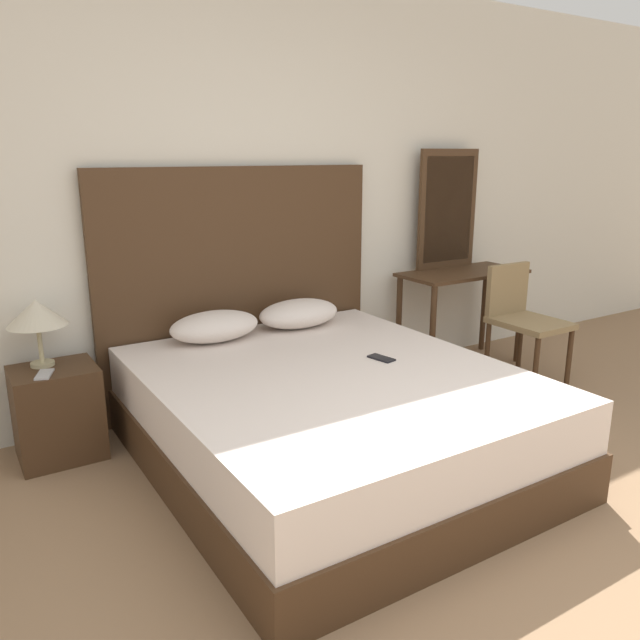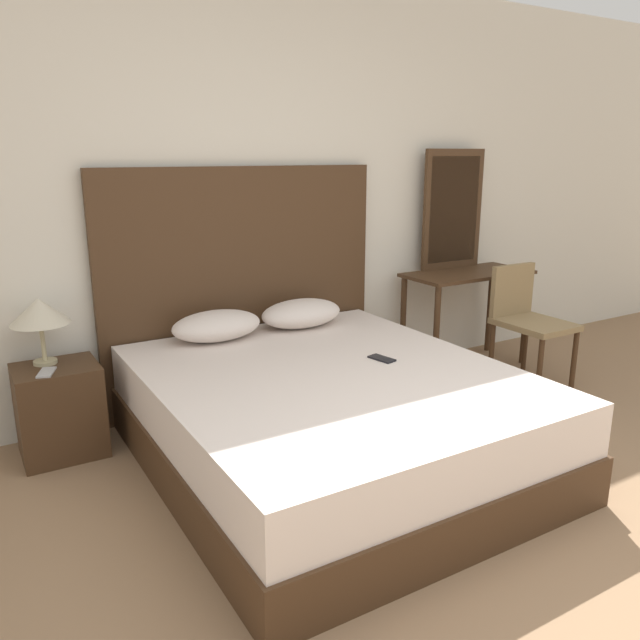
% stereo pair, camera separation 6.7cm
% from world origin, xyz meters
% --- Properties ---
extents(ground_plane, '(16.00, 16.00, 0.00)m').
position_xyz_m(ground_plane, '(0.00, 0.00, 0.00)').
color(ground_plane, '#8C6B4C').
extents(wall_back, '(10.00, 0.06, 2.70)m').
position_xyz_m(wall_back, '(0.00, 2.68, 1.35)').
color(wall_back, silver).
rests_on(wall_back, ground_plane).
extents(bed, '(1.78, 2.07, 0.51)m').
position_xyz_m(bed, '(-0.12, 1.54, 0.25)').
color(bed, '#422B19').
rests_on(bed, ground_plane).
extents(headboard, '(1.87, 0.05, 1.52)m').
position_xyz_m(headboard, '(-0.12, 2.60, 0.76)').
color(headboard, '#422B19').
rests_on(headboard, ground_plane).
extents(pillow_left, '(0.55, 0.33, 0.18)m').
position_xyz_m(pillow_left, '(-0.41, 2.36, 0.60)').
color(pillow_left, silver).
rests_on(pillow_left, bed).
extents(pillow_right, '(0.55, 0.33, 0.18)m').
position_xyz_m(pillow_right, '(0.17, 2.36, 0.60)').
color(pillow_right, silver).
rests_on(pillow_right, bed).
extents(phone_on_bed, '(0.10, 0.16, 0.01)m').
position_xyz_m(phone_on_bed, '(0.22, 1.56, 0.52)').
color(phone_on_bed, black).
rests_on(phone_on_bed, bed).
extents(nightstand, '(0.43, 0.37, 0.50)m').
position_xyz_m(nightstand, '(-1.32, 2.38, 0.25)').
color(nightstand, '#422B19').
rests_on(nightstand, ground_plane).
extents(table_lamp, '(0.31, 0.31, 0.36)m').
position_xyz_m(table_lamp, '(-1.36, 2.45, 0.79)').
color(table_lamp, tan).
rests_on(table_lamp, nightstand).
extents(phone_on_nightstand, '(0.12, 0.16, 0.01)m').
position_xyz_m(phone_on_nightstand, '(-1.38, 2.29, 0.51)').
color(phone_on_nightstand, '#B7B7BC').
rests_on(phone_on_nightstand, nightstand).
extents(vanity_desk, '(0.98, 0.46, 0.74)m').
position_xyz_m(vanity_desk, '(1.59, 2.34, 0.60)').
color(vanity_desk, '#422B19').
rests_on(vanity_desk, ground_plane).
extents(vanity_mirror, '(0.56, 0.03, 0.89)m').
position_xyz_m(vanity_mirror, '(1.59, 2.54, 1.18)').
color(vanity_mirror, '#422B19').
rests_on(vanity_mirror, vanity_desk).
extents(chair, '(0.40, 0.48, 0.85)m').
position_xyz_m(chair, '(1.63, 1.81, 0.50)').
color(chair, olive).
rests_on(chair, ground_plane).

